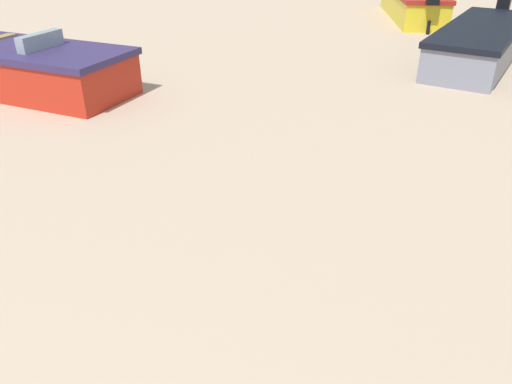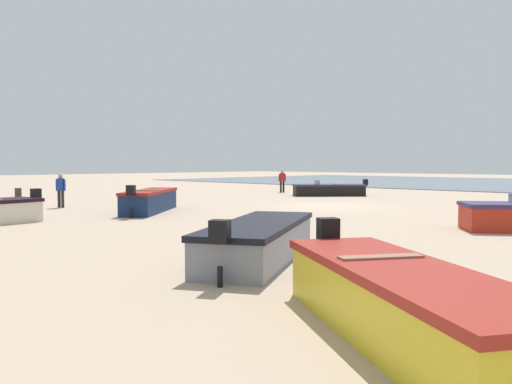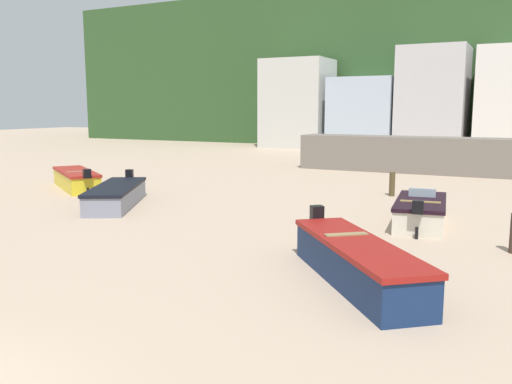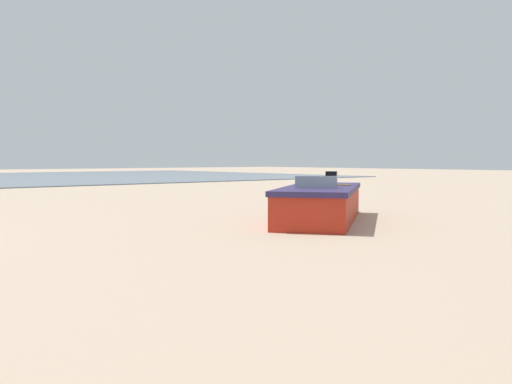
# 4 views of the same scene
# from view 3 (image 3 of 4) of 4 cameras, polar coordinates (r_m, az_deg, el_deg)

# --- Properties ---
(headland_hill) EXTENTS (90.00, 32.00, 16.16)m
(headland_hill) POSITION_cam_3_polar(r_m,az_deg,el_deg) (69.83, 21.68, 11.71)
(headland_hill) COLOR #2E4D26
(headland_hill) RESTS_ON ground
(harbor_pier) EXTENTS (17.19, 2.40, 2.15)m
(harbor_pier) POSITION_cam_3_polar(r_m,az_deg,el_deg) (33.78, 19.17, 3.67)
(harbor_pier) COLOR slate
(harbor_pier) RESTS_ON ground
(townhouse_far_left) EXTENTS (6.30, 5.14, 8.61)m
(townhouse_far_left) POSITION_cam_3_polar(r_m,az_deg,el_deg) (54.10, 4.41, 9.31)
(townhouse_far_left) COLOR beige
(townhouse_far_left) RESTS_ON ground
(townhouse_centre_left) EXTENTS (5.97, 6.44, 6.67)m
(townhouse_centre_left) POSITION_cam_3_polar(r_m,az_deg,el_deg) (52.49, 11.60, 8.11)
(townhouse_centre_left) COLOR #ADBBCD
(townhouse_centre_left) RESTS_ON ground
(townhouse_centre) EXTENTS (5.69, 5.58, 9.19)m
(townhouse_centre) POSITION_cam_3_polar(r_m,az_deg,el_deg) (50.78, 18.21, 9.26)
(townhouse_centre) COLOR #BEBABC
(townhouse_centre) RESTS_ON ground
(boat_cream_0) EXTENTS (2.06, 4.32, 1.16)m
(boat_cream_0) POSITION_cam_3_polar(r_m,az_deg,el_deg) (18.63, 17.04, -2.03)
(boat_cream_0) COLOR beige
(boat_cream_0) RESTS_ON ground
(boat_navy_1) EXTENTS (4.22, 4.73, 1.27)m
(boat_navy_1) POSITION_cam_3_polar(r_m,az_deg,el_deg) (12.13, 10.56, -7.28)
(boat_navy_1) COLOR navy
(boat_navy_1) RESTS_ON ground
(boat_grey_2) EXTENTS (3.77, 5.19, 1.15)m
(boat_grey_2) POSITION_cam_3_polar(r_m,az_deg,el_deg) (22.03, -14.57, -0.34)
(boat_grey_2) COLOR gray
(boat_grey_2) RESTS_ON ground
(boat_yellow_3) EXTENTS (4.82, 3.88, 1.21)m
(boat_yellow_3) POSITION_cam_3_polar(r_m,az_deg,el_deg) (27.26, -18.51, 1.27)
(boat_yellow_3) COLOR yellow
(boat_yellow_3) RESTS_ON ground
(mooring_post_near_water) EXTENTS (0.25, 0.25, 1.06)m
(mooring_post_near_water) POSITION_cam_3_polar(r_m,az_deg,el_deg) (24.45, 14.23, 0.82)
(mooring_post_near_water) COLOR #483B23
(mooring_post_near_water) RESTS_ON ground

